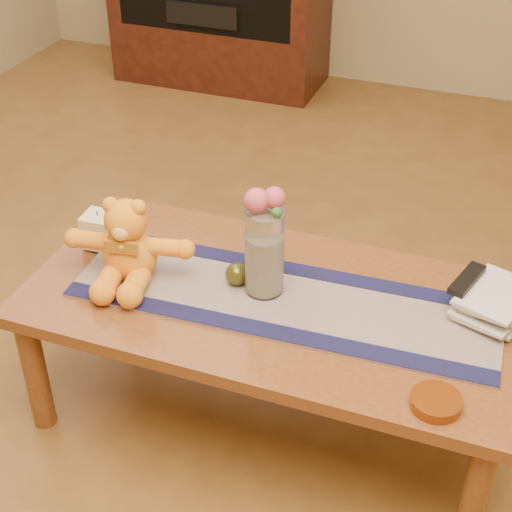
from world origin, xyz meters
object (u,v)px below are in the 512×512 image
at_px(glass_vase, 265,252).
at_px(pillar_candle, 99,230).
at_px(bronze_ball, 237,274).
at_px(tv_remote, 467,279).
at_px(amber_dish, 436,402).
at_px(teddy_bear, 129,240).
at_px(book_bottom, 464,299).

bearing_deg(glass_vase, pillar_candle, 175.82).
bearing_deg(bronze_ball, tv_remote, 12.87).
xyz_separation_m(glass_vase, amber_dish, (0.54, -0.28, -0.12)).
relative_size(bronze_ball, amber_dish, 0.54).
distance_m(glass_vase, amber_dish, 0.62).
distance_m(teddy_bear, amber_dish, 0.95).
bearing_deg(glass_vase, teddy_bear, -170.48).
xyz_separation_m(teddy_bear, amber_dish, (0.92, -0.21, -0.11)).
height_order(tv_remote, amber_dish, tv_remote).
xyz_separation_m(bronze_ball, book_bottom, (0.63, 0.15, -0.03)).
height_order(book_bottom, tv_remote, tv_remote).
relative_size(glass_vase, amber_dish, 2.09).
height_order(pillar_candle, amber_dish, pillar_candle).
bearing_deg(tv_remote, teddy_bear, -151.52).
xyz_separation_m(tv_remote, amber_dish, (-0.00, -0.42, -0.07)).
distance_m(tv_remote, amber_dish, 0.43).
height_order(teddy_bear, tv_remote, teddy_bear).
bearing_deg(book_bottom, amber_dish, -78.00).
height_order(bronze_ball, tv_remote, tv_remote).
height_order(bronze_ball, amber_dish, bronze_ball).
relative_size(pillar_candle, book_bottom, 0.47).
bearing_deg(teddy_bear, bronze_ball, 1.36).
xyz_separation_m(glass_vase, bronze_ball, (-0.08, -0.00, -0.10)).
xyz_separation_m(pillar_candle, amber_dish, (1.09, -0.32, -0.05)).
distance_m(glass_vase, book_bottom, 0.58).
bearing_deg(amber_dish, book_bottom, 89.09).
height_order(teddy_bear, book_bottom, teddy_bear).
relative_size(teddy_bear, glass_vase, 1.37).
height_order(pillar_candle, book_bottom, pillar_candle).
xyz_separation_m(book_bottom, tv_remote, (-0.00, -0.01, 0.07)).
xyz_separation_m(teddy_bear, glass_vase, (0.39, 0.07, 0.01)).
distance_m(pillar_candle, glass_vase, 0.56).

